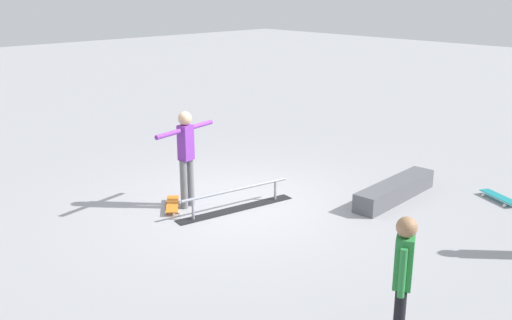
% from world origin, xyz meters
% --- Properties ---
extents(ground_plane, '(60.00, 60.00, 0.00)m').
position_xyz_m(ground_plane, '(0.00, 0.00, 0.00)').
color(ground_plane, '#9E9EA3').
extents(grind_rail, '(2.24, 0.61, 0.39)m').
position_xyz_m(grind_rail, '(0.12, 0.17, 0.17)').
color(grind_rail, black).
rests_on(grind_rail, ground_plane).
extents(skate_ledge, '(2.18, 0.56, 0.34)m').
position_xyz_m(skate_ledge, '(-2.30, 1.77, 0.17)').
color(skate_ledge, '#595960').
rests_on(skate_ledge, ground_plane).
extents(skater_main, '(1.35, 0.34, 1.69)m').
position_xyz_m(skater_main, '(0.63, -0.51, 0.98)').
color(skater_main, slate).
rests_on(skater_main, ground_plane).
extents(skateboard_main, '(0.64, 0.76, 0.09)m').
position_xyz_m(skateboard_main, '(0.88, -0.62, 0.07)').
color(skateboard_main, orange).
rests_on(skateboard_main, ground_plane).
extents(bystander_green_shirt, '(0.34, 0.25, 1.54)m').
position_xyz_m(bystander_green_shirt, '(1.58, 4.37, 0.87)').
color(bystander_green_shirt, black).
rests_on(bystander_green_shirt, ground_plane).
extents(loose_skateboard_teal, '(0.51, 0.81, 0.09)m').
position_xyz_m(loose_skateboard_teal, '(-3.58, 3.10, 0.07)').
color(loose_skateboard_teal, teal).
rests_on(loose_skateboard_teal, ground_plane).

